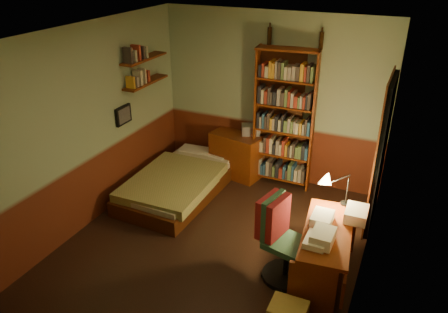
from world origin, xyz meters
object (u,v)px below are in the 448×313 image
at_px(dresser, 236,155).
at_px(desk, 325,254).
at_px(office_chair, 287,242).
at_px(bed, 179,175).
at_px(bookshelf, 284,119).
at_px(desk_lamp, 348,185).
at_px(mini_stereo, 251,129).

height_order(dresser, desk, dresser).
height_order(dresser, office_chair, office_chair).
bearing_deg(dresser, office_chair, -43.13).
bearing_deg(bed, bookshelf, 38.42).
height_order(bed, dresser, dresser).
relative_size(dresser, bookshelf, 0.38).
relative_size(dresser, desk_lamp, 1.55).
bearing_deg(office_chair, bed, 163.20).
distance_m(desk, desk_lamp, 0.85).
height_order(bed, office_chair, office_chair).
bearing_deg(desk_lamp, bookshelf, 153.58).
xyz_separation_m(bookshelf, desk, (1.12, -1.95, -0.74)).
bearing_deg(dresser, mini_stereo, 43.60).
bearing_deg(mini_stereo, dresser, -172.18).
bearing_deg(mini_stereo, desk_lamp, -63.18).
xyz_separation_m(bookshelf, office_chair, (0.74, -2.12, -0.56)).
height_order(dresser, mini_stereo, mini_stereo).
bearing_deg(desk_lamp, bed, -166.96).
xyz_separation_m(mini_stereo, desk, (1.66, -1.99, -0.47)).
bearing_deg(bed, mini_stereo, 54.92).
distance_m(bed, dresser, 1.03).
xyz_separation_m(dresser, desk_lamp, (1.93, -1.25, 0.55)).
height_order(dresser, desk_lamp, desk_lamp).
bearing_deg(office_chair, mini_stereo, 133.68).
bearing_deg(bed, desk, -20.44).
bearing_deg(mini_stereo, bookshelf, -28.99).
bearing_deg(bookshelf, dresser, 179.90).
bearing_deg(mini_stereo, bed, -151.67).
height_order(desk, office_chair, office_chair).
height_order(mini_stereo, desk, mini_stereo).
xyz_separation_m(mini_stereo, bookshelf, (0.54, -0.04, 0.27)).
distance_m(dresser, desk_lamp, 2.37).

